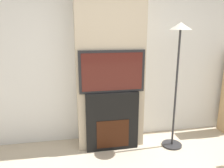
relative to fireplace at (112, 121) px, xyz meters
The scene contains 5 objects.
wall_back 1.00m from the fireplace, 90.00° to the left, with size 6.00×0.06×2.70m.
chimney_breast 0.93m from the fireplace, 90.00° to the left, with size 0.99×0.39×2.70m.
fireplace is the anchor object (origin of this frame).
television 0.75m from the fireplace, 90.00° to the right, with size 0.93×0.07×0.60m.
floor_lamp 1.33m from the fireplace, ahead, with size 0.31×0.31×1.85m.
Camera 1 is at (-0.55, -1.33, 1.77)m, focal length 35.00 mm.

